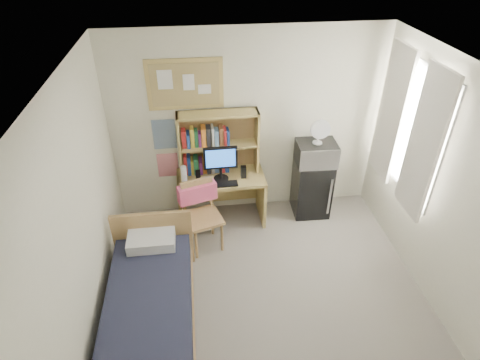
{
  "coord_description": "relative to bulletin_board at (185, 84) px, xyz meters",
  "views": [
    {
      "loc": [
        -0.69,
        -2.69,
        3.68
      ],
      "look_at": [
        -0.21,
        1.2,
        1.05
      ],
      "focal_mm": 30.0,
      "sensor_mm": 36.0,
      "label": 1
    }
  ],
  "objects": [
    {
      "name": "floor",
      "position": [
        0.78,
        -2.08,
        -1.93
      ],
      "size": [
        3.6,
        4.2,
        0.02
      ],
      "primitive_type": "cube",
      "color": "gray",
      "rests_on": "ground"
    },
    {
      "name": "ceiling",
      "position": [
        0.78,
        -2.08,
        0.68
      ],
      "size": [
        3.6,
        4.2,
        0.02
      ],
      "primitive_type": "cube",
      "color": "white",
      "rests_on": "wall_back"
    },
    {
      "name": "wall_back",
      "position": [
        0.78,
        0.02,
        -0.62
      ],
      "size": [
        3.6,
        0.04,
        2.6
      ],
      "primitive_type": "cube",
      "color": "white",
      "rests_on": "floor"
    },
    {
      "name": "wall_left",
      "position": [
        -1.02,
        -2.08,
        -0.62
      ],
      "size": [
        0.04,
        4.2,
        2.6
      ],
      "primitive_type": "cube",
      "color": "white",
      "rests_on": "floor"
    },
    {
      "name": "wall_right",
      "position": [
        2.58,
        -2.08,
        -0.62
      ],
      "size": [
        0.04,
        4.2,
        2.6
      ],
      "primitive_type": "cube",
      "color": "white",
      "rests_on": "floor"
    },
    {
      "name": "window_unit",
      "position": [
        2.53,
        -0.88,
        -0.32
      ],
      "size": [
        0.1,
        1.4,
        1.7
      ],
      "primitive_type": "cube",
      "color": "white",
      "rests_on": "wall_right"
    },
    {
      "name": "curtain_left",
      "position": [
        2.5,
        -1.28,
        -0.32
      ],
      "size": [
        0.04,
        0.55,
        1.7
      ],
      "primitive_type": "cube",
      "color": "white",
      "rests_on": "wall_right"
    },
    {
      "name": "curtain_right",
      "position": [
        2.5,
        -0.48,
        -0.32
      ],
      "size": [
        0.04,
        0.55,
        1.7
      ],
      "primitive_type": "cube",
      "color": "white",
      "rests_on": "wall_right"
    },
    {
      "name": "bulletin_board",
      "position": [
        0.0,
        0.0,
        0.0
      ],
      "size": [
        0.94,
        0.03,
        0.64
      ],
      "primitive_type": "cube",
      "color": "tan",
      "rests_on": "wall_back"
    },
    {
      "name": "poster_wave",
      "position": [
        -0.32,
        0.01,
        -0.67
      ],
      "size": [
        0.3,
        0.01,
        0.42
      ],
      "primitive_type": "cube",
      "color": "#224E8A",
      "rests_on": "wall_back"
    },
    {
      "name": "poster_japan",
      "position": [
        -0.32,
        0.01,
        -1.14
      ],
      "size": [
        0.28,
        0.01,
        0.36
      ],
      "primitive_type": "cube",
      "color": "#C3223D",
      "rests_on": "wall_back"
    },
    {
      "name": "desk",
      "position": [
        0.38,
        -0.3,
        -1.56
      ],
      "size": [
        1.18,
        0.6,
        0.73
      ],
      "primitive_type": "cube",
      "rotation": [
        0.0,
        0.0,
        0.02
      ],
      "color": "tan",
      "rests_on": "floor"
    },
    {
      "name": "desk_chair",
      "position": [
        0.12,
        -0.81,
        -1.45
      ],
      "size": [
        0.59,
        0.59,
        0.94
      ],
      "primitive_type": "cube",
      "rotation": [
        0.0,
        0.0,
        0.3
      ],
      "color": "tan",
      "rests_on": "floor"
    },
    {
      "name": "mini_fridge",
      "position": [
        1.68,
        -0.25,
        -1.5
      ],
      "size": [
        0.51,
        0.51,
        0.83
      ],
      "primitive_type": "cube",
      "rotation": [
        0.0,
        0.0,
        -0.04
      ],
      "color": "black",
      "rests_on": "floor"
    },
    {
      "name": "bed",
      "position": [
        -0.5,
        -1.99,
        -1.68
      ],
      "size": [
        0.9,
        1.78,
        0.49
      ],
      "primitive_type": "cube",
      "rotation": [
        0.0,
        0.0,
        -0.0
      ],
      "color": "black",
      "rests_on": "floor"
    },
    {
      "name": "hutch",
      "position": [
        0.38,
        -0.15,
        -0.76
      ],
      "size": [
        1.05,
        0.28,
        0.86
      ],
      "primitive_type": "cube",
      "rotation": [
        0.0,
        0.0,
        0.02
      ],
      "color": "tan",
      "rests_on": "desk"
    },
    {
      "name": "monitor",
      "position": [
        0.38,
        -0.36,
        -0.96
      ],
      "size": [
        0.44,
        0.04,
        0.47
      ],
      "primitive_type": "cube",
      "rotation": [
        0.0,
        0.0,
        0.02
      ],
      "color": "black",
      "rests_on": "desk"
    },
    {
      "name": "keyboard",
      "position": [
        0.38,
        -0.5,
        -1.18
      ],
      "size": [
        0.41,
        0.14,
        0.02
      ],
      "primitive_type": "cube",
      "rotation": [
        0.0,
        0.0,
        0.02
      ],
      "color": "black",
      "rests_on": "desk"
    },
    {
      "name": "speaker_left",
      "position": [
        0.08,
        -0.36,
        -1.11
      ],
      "size": [
        0.06,
        0.06,
        0.15
      ],
      "primitive_type": "cube",
      "rotation": [
        0.0,
        0.0,
        0.02
      ],
      "color": "black",
      "rests_on": "desk"
    },
    {
      "name": "speaker_right",
      "position": [
        0.68,
        -0.35,
        -1.11
      ],
      "size": [
        0.07,
        0.07,
        0.17
      ],
      "primitive_type": "cube",
      "rotation": [
        0.0,
        0.0,
        0.02
      ],
      "color": "black",
      "rests_on": "desk"
    },
    {
      "name": "water_bottle",
      "position": [
        -0.1,
        -0.4,
        -1.06
      ],
      "size": [
        0.08,
        0.08,
        0.26
      ],
      "primitive_type": "cylinder",
      "rotation": [
        0.0,
        0.0,
        0.02
      ],
      "color": "silver",
      "rests_on": "desk"
    },
    {
      "name": "hoodie",
      "position": [
        0.06,
        -0.62,
        -1.19
      ],
      "size": [
        0.51,
        0.29,
        0.23
      ],
      "primitive_type": "cube",
      "rotation": [
        0.0,
        0.0,
        0.3
      ],
      "color": "#E85882",
      "rests_on": "desk_chair"
    },
    {
      "name": "microwave",
      "position": [
        1.68,
        -0.27,
        -0.94
      ],
      "size": [
        0.54,
        0.42,
        0.3
      ],
      "primitive_type": "cube",
      "rotation": [
        0.0,
        0.0,
        -0.04
      ],
      "color": "silver",
      "rests_on": "mini_fridge"
    },
    {
      "name": "desk_fan",
      "position": [
        1.68,
        -0.27,
        -0.62
      ],
      "size": [
        0.26,
        0.26,
        0.32
      ],
      "primitive_type": "cylinder",
      "rotation": [
        0.0,
        0.0,
        -0.04
      ],
      "color": "silver",
      "rests_on": "microwave"
    },
    {
      "name": "pillow",
      "position": [
        -0.5,
        -1.24,
        -1.37
      ],
      "size": [
        0.54,
        0.38,
        0.13
      ],
      "primitive_type": "cube",
      "rotation": [
        0.0,
        0.0,
        -0.0
      ],
      "color": "silver",
      "rests_on": "bed"
    }
  ]
}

